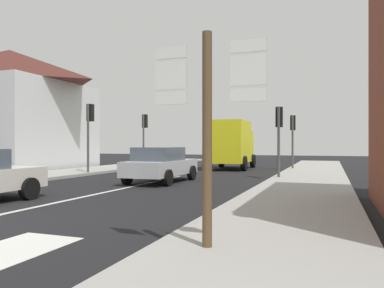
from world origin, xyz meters
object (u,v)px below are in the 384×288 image
object	(u,v)px
traffic_light_far_left	(144,128)
traffic_light_far_right	(293,130)
sedan_far	(161,164)
traffic_light_near_right	(279,126)
route_sign_post	(207,122)
delivery_truck	(231,143)
traffic_light_near_left	(90,122)

from	to	relation	value
traffic_light_far_left	traffic_light_far_right	world-z (taller)	traffic_light_far_left
sedan_far	traffic_light_near_right	distance (m)	5.57
route_sign_post	traffic_light_far_left	world-z (taller)	traffic_light_far_left
traffic_light_far_left	traffic_light_near_right	bearing A→B (deg)	-30.55
delivery_truck	traffic_light_far_right	world-z (taller)	traffic_light_far_right
sedan_far	delivery_truck	size ratio (longest dim) A/B	0.83
traffic_light_far_right	route_sign_post	bearing A→B (deg)	-88.41
sedan_far	traffic_light_near_right	xyz separation A→B (m)	(4.54, 2.78, 1.66)
traffic_light_near_right	traffic_light_far_right	world-z (taller)	traffic_light_far_right
traffic_light_far_left	traffic_light_near_left	bearing A→B (deg)	-90.00
delivery_truck	traffic_light_far_right	bearing A→B (deg)	1.24
route_sign_post	traffic_light_near_right	size ratio (longest dim) A/B	0.98
delivery_truck	route_sign_post	world-z (taller)	route_sign_post
sedan_far	traffic_light_far_right	world-z (taller)	traffic_light_far_right
traffic_light_near_right	sedan_far	bearing A→B (deg)	-148.52
traffic_light_far_left	delivery_truck	bearing A→B (deg)	7.13
delivery_truck	traffic_light_far_left	size ratio (longest dim) A/B	1.40
traffic_light_far_left	traffic_light_far_right	size ratio (longest dim) A/B	1.08
route_sign_post	traffic_light_near_right	distance (m)	12.12
sedan_far	delivery_truck	world-z (taller)	delivery_truck
traffic_light_near_right	traffic_light_near_left	size ratio (longest dim) A/B	0.88
sedan_far	traffic_light_far_right	xyz separation A→B (m)	(4.54, 9.31, 1.73)
route_sign_post	delivery_truck	bearing A→B (deg)	103.24
route_sign_post	sedan_far	bearing A→B (deg)	118.48
traffic_light_near_left	traffic_light_far_right	xyz separation A→B (m)	(9.69, 7.02, -0.25)
delivery_truck	traffic_light_near_right	world-z (taller)	traffic_light_near_right
route_sign_post	traffic_light_far_right	bearing A→B (deg)	91.59
traffic_light_near_right	traffic_light_far_right	bearing A→B (deg)	90.00
delivery_truck	route_sign_post	bearing A→B (deg)	-76.76
traffic_light_far_left	traffic_light_far_right	xyz separation A→B (m)	(9.69, 0.81, -0.19)
traffic_light_far_left	route_sign_post	bearing A→B (deg)	-60.19
route_sign_post	traffic_light_far_right	distance (m)	18.64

